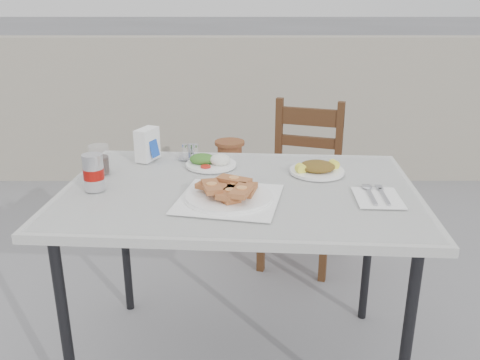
{
  "coord_description": "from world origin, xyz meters",
  "views": [
    {
      "loc": [
        0.04,
        -1.75,
        1.5
      ],
      "look_at": [
        0.04,
        0.11,
        0.83
      ],
      "focal_mm": 38.0,
      "sensor_mm": 36.0,
      "label": 1
    }
  ],
  "objects_px": {
    "condiment_caddy": "(191,153)",
    "chair": "(302,182)",
    "cafe_table": "(239,200)",
    "salad_rice_plate": "(211,161)",
    "soda_can": "(94,172)",
    "cola_glass": "(100,161)",
    "salad_chopped_plate": "(317,168)",
    "pide_plate": "(229,191)",
    "napkin_holder": "(147,144)",
    "terracotta_urn": "(230,192)"
  },
  "relations": [
    {
      "from": "soda_can",
      "to": "condiment_caddy",
      "type": "height_order",
      "value": "soda_can"
    },
    {
      "from": "salad_rice_plate",
      "to": "condiment_caddy",
      "type": "bearing_deg",
      "value": 131.98
    },
    {
      "from": "cola_glass",
      "to": "napkin_holder",
      "type": "height_order",
      "value": "napkin_holder"
    },
    {
      "from": "condiment_caddy",
      "to": "pide_plate",
      "type": "bearing_deg",
      "value": -69.72
    },
    {
      "from": "cafe_table",
      "to": "salad_rice_plate",
      "type": "bearing_deg",
      "value": 116.13
    },
    {
      "from": "cafe_table",
      "to": "napkin_holder",
      "type": "distance_m",
      "value": 0.55
    },
    {
      "from": "napkin_holder",
      "to": "pide_plate",
      "type": "bearing_deg",
      "value": -28.83
    },
    {
      "from": "salad_chopped_plate",
      "to": "pide_plate",
      "type": "bearing_deg",
      "value": -140.76
    },
    {
      "from": "pide_plate",
      "to": "cola_glass",
      "type": "bearing_deg",
      "value": 151.64
    },
    {
      "from": "cafe_table",
      "to": "napkin_holder",
      "type": "relative_size",
      "value": 9.91
    },
    {
      "from": "cola_glass",
      "to": "chair",
      "type": "bearing_deg",
      "value": 40.0
    },
    {
      "from": "pide_plate",
      "to": "condiment_caddy",
      "type": "xyz_separation_m",
      "value": [
        -0.18,
        0.49,
        -0.01
      ]
    },
    {
      "from": "soda_can",
      "to": "condiment_caddy",
      "type": "relative_size",
      "value": 1.29
    },
    {
      "from": "chair",
      "to": "napkin_holder",
      "type": "bearing_deg",
      "value": -123.53
    },
    {
      "from": "condiment_caddy",
      "to": "chair",
      "type": "bearing_deg",
      "value": 45.15
    },
    {
      "from": "condiment_caddy",
      "to": "chair",
      "type": "distance_m",
      "value": 0.9
    },
    {
      "from": "cafe_table",
      "to": "chair",
      "type": "bearing_deg",
      "value": 68.94
    },
    {
      "from": "cola_glass",
      "to": "napkin_holder",
      "type": "distance_m",
      "value": 0.25
    },
    {
      "from": "terracotta_urn",
      "to": "pide_plate",
      "type": "bearing_deg",
      "value": -89.02
    },
    {
      "from": "terracotta_urn",
      "to": "cola_glass",
      "type": "bearing_deg",
      "value": -114.25
    },
    {
      "from": "napkin_holder",
      "to": "terracotta_urn",
      "type": "xyz_separation_m",
      "value": [
        0.34,
        0.95,
        -0.59
      ]
    },
    {
      "from": "cola_glass",
      "to": "terracotta_urn",
      "type": "relative_size",
      "value": 0.18
    },
    {
      "from": "pide_plate",
      "to": "condiment_caddy",
      "type": "bearing_deg",
      "value": 110.28
    },
    {
      "from": "soda_can",
      "to": "chair",
      "type": "bearing_deg",
      "value": 47.1
    },
    {
      "from": "cafe_table",
      "to": "soda_can",
      "type": "distance_m",
      "value": 0.56
    },
    {
      "from": "soda_can",
      "to": "cola_glass",
      "type": "relative_size",
      "value": 1.17
    },
    {
      "from": "cafe_table",
      "to": "salad_chopped_plate",
      "type": "height_order",
      "value": "salad_chopped_plate"
    },
    {
      "from": "salad_rice_plate",
      "to": "cola_glass",
      "type": "bearing_deg",
      "value": -168.0
    },
    {
      "from": "salad_chopped_plate",
      "to": "chair",
      "type": "bearing_deg",
      "value": 86.85
    },
    {
      "from": "cola_glass",
      "to": "salad_chopped_plate",
      "type": "bearing_deg",
      "value": 0.27
    },
    {
      "from": "cafe_table",
      "to": "condiment_caddy",
      "type": "relative_size",
      "value": 13.17
    },
    {
      "from": "terracotta_urn",
      "to": "soda_can",
      "type": "bearing_deg",
      "value": -110.0
    },
    {
      "from": "cafe_table",
      "to": "salad_rice_plate",
      "type": "relative_size",
      "value": 6.5
    },
    {
      "from": "condiment_caddy",
      "to": "chair",
      "type": "height_order",
      "value": "chair"
    },
    {
      "from": "salad_chopped_plate",
      "to": "condiment_caddy",
      "type": "xyz_separation_m",
      "value": [
        -0.54,
        0.2,
        0.0
      ]
    },
    {
      "from": "salad_rice_plate",
      "to": "cola_glass",
      "type": "xyz_separation_m",
      "value": [
        -0.45,
        -0.1,
        0.03
      ]
    },
    {
      "from": "salad_rice_plate",
      "to": "salad_chopped_plate",
      "type": "bearing_deg",
      "value": -11.58
    },
    {
      "from": "condiment_caddy",
      "to": "terracotta_urn",
      "type": "xyz_separation_m",
      "value": [
        0.16,
        0.93,
        -0.55
      ]
    },
    {
      "from": "cola_glass",
      "to": "chair",
      "type": "relative_size",
      "value": 0.12
    },
    {
      "from": "pide_plate",
      "to": "salad_chopped_plate",
      "type": "xyz_separation_m",
      "value": [
        0.36,
        0.29,
        -0.01
      ]
    },
    {
      "from": "cafe_table",
      "to": "cola_glass",
      "type": "xyz_separation_m",
      "value": [
        -0.57,
        0.16,
        0.11
      ]
    },
    {
      "from": "cola_glass",
      "to": "terracotta_urn",
      "type": "distance_m",
      "value": 1.37
    },
    {
      "from": "soda_can",
      "to": "cola_glass",
      "type": "xyz_separation_m",
      "value": [
        -0.03,
        0.19,
        -0.02
      ]
    },
    {
      "from": "salad_chopped_plate",
      "to": "condiment_caddy",
      "type": "distance_m",
      "value": 0.57
    },
    {
      "from": "salad_chopped_plate",
      "to": "cola_glass",
      "type": "relative_size",
      "value": 1.91
    },
    {
      "from": "salad_chopped_plate",
      "to": "chair",
      "type": "height_order",
      "value": "chair"
    },
    {
      "from": "condiment_caddy",
      "to": "terracotta_urn",
      "type": "distance_m",
      "value": 1.09
    },
    {
      "from": "napkin_holder",
      "to": "chair",
      "type": "relative_size",
      "value": 0.15
    },
    {
      "from": "salad_chopped_plate",
      "to": "chair",
      "type": "relative_size",
      "value": 0.24
    },
    {
      "from": "chair",
      "to": "condiment_caddy",
      "type": "bearing_deg",
      "value": -116.39
    }
  ]
}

